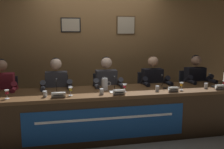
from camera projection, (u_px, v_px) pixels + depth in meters
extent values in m
plane|color=gray|center=(112.00, 135.00, 4.09)|extent=(12.00, 12.00, 0.00)
cube|color=brown|center=(99.00, 49.00, 5.15)|extent=(5.77, 0.12, 2.60)
cube|color=black|center=(71.00, 25.00, 4.90)|extent=(0.38, 0.02, 0.28)
cube|color=tan|center=(71.00, 25.00, 4.89)|extent=(0.34, 0.01, 0.24)
cube|color=#4C3319|center=(126.00, 25.00, 5.13)|extent=(0.39, 0.02, 0.37)
cube|color=tan|center=(126.00, 25.00, 5.12)|extent=(0.35, 0.01, 0.33)
cube|color=brown|center=(112.00, 92.00, 3.98)|extent=(4.57, 0.83, 0.05)
cube|color=#342112|center=(118.00, 123.00, 3.65)|extent=(4.51, 0.04, 0.69)
cube|color=#19478C|center=(107.00, 124.00, 3.60)|extent=(2.33, 0.01, 0.48)
cube|color=white|center=(107.00, 119.00, 3.58)|extent=(1.98, 0.00, 0.04)
cylinder|color=black|center=(6.00, 130.00, 4.24)|extent=(0.44, 0.44, 0.02)
cylinder|color=black|center=(5.00, 118.00, 4.20)|extent=(0.05, 0.05, 0.40)
cube|color=#232328|center=(4.00, 106.00, 4.17)|extent=(0.44, 0.44, 0.03)
cube|color=#232328|center=(6.00, 89.00, 4.32)|extent=(0.40, 0.05, 0.44)
cylinder|color=black|center=(8.00, 125.00, 3.89)|extent=(0.10, 0.10, 0.46)
cylinder|color=black|center=(8.00, 105.00, 3.99)|extent=(0.13, 0.34, 0.13)
cube|color=maroon|center=(3.00, 88.00, 4.09)|extent=(0.36, 0.20, 0.48)
sphere|color=#8E664C|center=(1.00, 65.00, 4.01)|extent=(0.19, 0.19, 0.19)
sphere|color=black|center=(1.00, 64.00, 4.02)|extent=(0.17, 0.17, 0.17)
cylinder|color=maroon|center=(15.00, 87.00, 4.03)|extent=(0.09, 0.30, 0.25)
cylinder|color=maroon|center=(14.00, 90.00, 3.88)|extent=(0.07, 0.24, 0.07)
cylinder|color=white|center=(7.00, 99.00, 3.45)|extent=(0.06, 0.06, 0.00)
cylinder|color=white|center=(7.00, 96.00, 3.45)|extent=(0.01, 0.01, 0.05)
cone|color=white|center=(7.00, 92.00, 3.44)|extent=(0.06, 0.06, 0.06)
cylinder|color=#B21E2D|center=(7.00, 93.00, 3.44)|extent=(0.04, 0.04, 0.04)
cylinder|color=black|center=(58.00, 127.00, 4.41)|extent=(0.44, 0.44, 0.02)
cylinder|color=black|center=(58.00, 115.00, 4.38)|extent=(0.05, 0.05, 0.40)
cube|color=#232328|center=(57.00, 103.00, 4.34)|extent=(0.44, 0.44, 0.03)
cube|color=#232328|center=(57.00, 87.00, 4.50)|extent=(0.40, 0.05, 0.44)
cylinder|color=black|center=(51.00, 122.00, 4.02)|extent=(0.10, 0.10, 0.46)
cylinder|color=black|center=(64.00, 121.00, 4.06)|extent=(0.10, 0.10, 0.46)
cylinder|color=black|center=(51.00, 102.00, 4.12)|extent=(0.13, 0.34, 0.13)
cylinder|color=black|center=(63.00, 102.00, 4.16)|extent=(0.13, 0.34, 0.13)
cube|color=#38383D|center=(57.00, 86.00, 4.27)|extent=(0.36, 0.20, 0.48)
sphere|color=beige|center=(56.00, 64.00, 4.19)|extent=(0.19, 0.19, 0.19)
sphere|color=black|center=(56.00, 63.00, 4.20)|extent=(0.17, 0.17, 0.17)
cylinder|color=#38383D|center=(43.00, 86.00, 4.12)|extent=(0.09, 0.30, 0.25)
cylinder|color=#38383D|center=(69.00, 85.00, 4.21)|extent=(0.09, 0.30, 0.25)
cylinder|color=#38383D|center=(43.00, 88.00, 3.97)|extent=(0.07, 0.24, 0.07)
cylinder|color=#38383D|center=(70.00, 87.00, 4.05)|extent=(0.07, 0.24, 0.07)
cube|color=white|center=(58.00, 95.00, 3.48)|extent=(0.20, 0.03, 0.08)
cube|color=white|center=(58.00, 95.00, 3.51)|extent=(0.20, 0.03, 0.08)
cube|color=black|center=(58.00, 95.00, 3.48)|extent=(0.14, 0.01, 0.01)
cylinder|color=white|center=(71.00, 95.00, 3.63)|extent=(0.06, 0.06, 0.00)
cylinder|color=white|center=(71.00, 93.00, 3.63)|extent=(0.01, 0.01, 0.05)
cone|color=white|center=(71.00, 89.00, 3.62)|extent=(0.06, 0.06, 0.06)
cylinder|color=yellow|center=(71.00, 90.00, 3.62)|extent=(0.04, 0.04, 0.04)
cylinder|color=silver|center=(45.00, 94.00, 3.54)|extent=(0.06, 0.06, 0.08)
cylinder|color=silver|center=(45.00, 95.00, 3.54)|extent=(0.05, 0.05, 0.05)
cylinder|color=black|center=(57.00, 94.00, 3.69)|extent=(0.06, 0.06, 0.02)
cylinder|color=black|center=(56.00, 86.00, 3.73)|extent=(0.01, 0.13, 0.18)
sphere|color=#2D2D2D|center=(56.00, 80.00, 3.78)|extent=(0.03, 0.03, 0.03)
cylinder|color=black|center=(106.00, 123.00, 4.59)|extent=(0.44, 0.44, 0.02)
cylinder|color=black|center=(106.00, 112.00, 4.55)|extent=(0.05, 0.05, 0.40)
cube|color=#232328|center=(106.00, 100.00, 4.52)|extent=(0.44, 0.44, 0.03)
cube|color=#232328|center=(104.00, 85.00, 4.67)|extent=(0.40, 0.05, 0.44)
cylinder|color=black|center=(104.00, 118.00, 4.19)|extent=(0.10, 0.10, 0.46)
cylinder|color=black|center=(116.00, 117.00, 4.24)|extent=(0.10, 0.10, 0.46)
cylinder|color=black|center=(102.00, 100.00, 4.29)|extent=(0.13, 0.34, 0.13)
cylinder|color=black|center=(114.00, 99.00, 4.34)|extent=(0.13, 0.34, 0.13)
cube|color=#38383D|center=(106.00, 84.00, 4.44)|extent=(0.36, 0.20, 0.48)
sphere|color=beige|center=(106.00, 63.00, 4.36)|extent=(0.19, 0.19, 0.19)
sphere|color=black|center=(106.00, 62.00, 4.37)|extent=(0.17, 0.17, 0.17)
cylinder|color=#38383D|center=(95.00, 84.00, 4.30)|extent=(0.09, 0.30, 0.25)
cylinder|color=#38383D|center=(119.00, 83.00, 4.38)|extent=(0.09, 0.30, 0.25)
cylinder|color=#38383D|center=(97.00, 86.00, 4.14)|extent=(0.07, 0.24, 0.07)
cylinder|color=#38383D|center=(121.00, 85.00, 4.23)|extent=(0.07, 0.24, 0.07)
cube|color=white|center=(119.00, 93.00, 3.64)|extent=(0.18, 0.03, 0.08)
cube|color=white|center=(119.00, 92.00, 3.67)|extent=(0.18, 0.03, 0.08)
cube|color=black|center=(119.00, 93.00, 3.64)|extent=(0.13, 0.01, 0.01)
cylinder|color=white|center=(125.00, 92.00, 3.85)|extent=(0.06, 0.06, 0.00)
cylinder|color=white|center=(125.00, 90.00, 3.85)|extent=(0.01, 0.01, 0.05)
cone|color=white|center=(125.00, 86.00, 3.84)|extent=(0.06, 0.06, 0.06)
cylinder|color=#B21E2D|center=(125.00, 86.00, 3.84)|extent=(0.04, 0.04, 0.04)
cylinder|color=silver|center=(102.00, 92.00, 3.69)|extent=(0.06, 0.06, 0.08)
cylinder|color=silver|center=(102.00, 93.00, 3.69)|extent=(0.05, 0.05, 0.05)
cylinder|color=black|center=(116.00, 91.00, 3.88)|extent=(0.06, 0.06, 0.02)
cylinder|color=black|center=(115.00, 84.00, 3.93)|extent=(0.01, 0.13, 0.18)
sphere|color=#2D2D2D|center=(114.00, 77.00, 3.98)|extent=(0.03, 0.03, 0.03)
cylinder|color=black|center=(151.00, 120.00, 4.76)|extent=(0.44, 0.44, 0.02)
cylinder|color=black|center=(151.00, 109.00, 4.73)|extent=(0.05, 0.05, 0.40)
cube|color=#232328|center=(151.00, 98.00, 4.69)|extent=(0.44, 0.44, 0.03)
cube|color=#232328|center=(148.00, 83.00, 4.85)|extent=(0.40, 0.05, 0.44)
cylinder|color=black|center=(153.00, 115.00, 4.37)|extent=(0.10, 0.10, 0.46)
cylinder|color=black|center=(163.00, 114.00, 4.41)|extent=(0.10, 0.10, 0.46)
cylinder|color=black|center=(150.00, 97.00, 4.47)|extent=(0.13, 0.34, 0.13)
cylinder|color=black|center=(160.00, 96.00, 4.51)|extent=(0.13, 0.34, 0.13)
cube|color=black|center=(152.00, 82.00, 4.62)|extent=(0.36, 0.20, 0.48)
sphere|color=tan|center=(153.00, 62.00, 4.54)|extent=(0.19, 0.19, 0.19)
sphere|color=#331E0F|center=(153.00, 61.00, 4.55)|extent=(0.17, 0.17, 0.17)
cylinder|color=black|center=(143.00, 82.00, 4.47)|extent=(0.09, 0.30, 0.25)
cylinder|color=black|center=(165.00, 81.00, 4.56)|extent=(0.09, 0.30, 0.25)
cylinder|color=black|center=(146.00, 84.00, 4.32)|extent=(0.07, 0.24, 0.07)
cylinder|color=black|center=(169.00, 83.00, 4.40)|extent=(0.07, 0.24, 0.07)
cube|color=white|center=(174.00, 90.00, 3.83)|extent=(0.16, 0.03, 0.08)
cube|color=white|center=(173.00, 89.00, 3.86)|extent=(0.16, 0.03, 0.08)
cube|color=black|center=(174.00, 90.00, 3.82)|extent=(0.11, 0.01, 0.01)
cylinder|color=white|center=(181.00, 90.00, 3.98)|extent=(0.06, 0.06, 0.00)
cylinder|color=white|center=(181.00, 88.00, 3.97)|extent=(0.01, 0.01, 0.05)
cone|color=white|center=(181.00, 84.00, 3.96)|extent=(0.06, 0.06, 0.06)
cylinder|color=orange|center=(181.00, 85.00, 3.96)|extent=(0.04, 0.04, 0.04)
cylinder|color=silver|center=(157.00, 89.00, 3.89)|extent=(0.06, 0.06, 0.08)
cylinder|color=silver|center=(157.00, 90.00, 3.89)|extent=(0.05, 0.05, 0.05)
cylinder|color=black|center=(165.00, 88.00, 4.07)|extent=(0.06, 0.06, 0.02)
cylinder|color=black|center=(163.00, 81.00, 4.11)|extent=(0.01, 0.13, 0.18)
sphere|color=#2D2D2D|center=(162.00, 75.00, 4.16)|extent=(0.03, 0.03, 0.03)
cylinder|color=black|center=(192.00, 117.00, 4.94)|extent=(0.44, 0.44, 0.02)
cylinder|color=black|center=(192.00, 106.00, 4.90)|extent=(0.05, 0.05, 0.40)
cube|color=#232328|center=(193.00, 95.00, 4.87)|extent=(0.44, 0.44, 0.03)
cube|color=#232328|center=(188.00, 81.00, 5.02)|extent=(0.40, 0.05, 0.44)
cylinder|color=black|center=(197.00, 112.00, 4.54)|extent=(0.10, 0.10, 0.46)
cylinder|color=black|center=(207.00, 111.00, 4.59)|extent=(0.10, 0.10, 0.46)
cylinder|color=black|center=(194.00, 95.00, 4.64)|extent=(0.13, 0.34, 0.13)
cylinder|color=black|center=(204.00, 94.00, 4.69)|extent=(0.13, 0.34, 0.13)
cube|color=black|center=(195.00, 80.00, 4.79)|extent=(0.36, 0.20, 0.48)
sphere|color=#8E664C|center=(196.00, 60.00, 4.71)|extent=(0.19, 0.19, 0.19)
sphere|color=black|center=(196.00, 60.00, 4.72)|extent=(0.17, 0.17, 0.17)
cylinder|color=black|center=(187.00, 80.00, 4.65)|extent=(0.09, 0.30, 0.25)
cylinder|color=black|center=(208.00, 79.00, 4.73)|extent=(0.09, 0.30, 0.25)
cylinder|color=black|center=(192.00, 82.00, 4.49)|extent=(0.07, 0.24, 0.07)
cylinder|color=black|center=(213.00, 81.00, 4.58)|extent=(0.07, 0.24, 0.07)
cube|color=white|center=(221.00, 87.00, 3.99)|extent=(0.17, 0.03, 0.08)
cube|color=white|center=(220.00, 87.00, 4.02)|extent=(0.17, 0.03, 0.08)
cube|color=black|center=(221.00, 87.00, 3.99)|extent=(0.12, 0.01, 0.01)
cylinder|color=white|center=(224.00, 88.00, 4.13)|extent=(0.06, 0.06, 0.00)
cylinder|color=white|center=(224.00, 86.00, 4.13)|extent=(0.01, 0.01, 0.05)
cone|color=white|center=(224.00, 82.00, 4.12)|extent=(0.06, 0.06, 0.06)
cylinder|color=#B21E2D|center=(224.00, 83.00, 4.12)|extent=(0.04, 0.04, 0.04)
cylinder|color=silver|center=(206.00, 86.00, 4.10)|extent=(0.06, 0.06, 0.08)
cylinder|color=silver|center=(206.00, 87.00, 4.11)|extent=(0.05, 0.05, 0.05)
cylinder|color=black|center=(213.00, 87.00, 4.19)|extent=(0.06, 0.06, 0.02)
cylinder|color=black|center=(211.00, 80.00, 4.23)|extent=(0.01, 0.13, 0.18)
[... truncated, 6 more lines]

